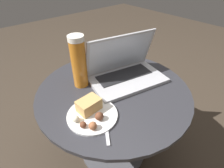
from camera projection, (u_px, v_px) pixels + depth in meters
name	position (u px, v px, depth m)	size (l,w,h in m)	color
ground_plane	(113.00, 147.00, 1.13)	(6.00, 6.00, 0.00)	#382D23
table	(113.00, 107.00, 0.92)	(0.73, 0.73, 0.48)	#515156
laptop	(125.00, 71.00, 0.89)	(0.41, 0.30, 0.23)	#B2B2B7
beer_glass	(79.00, 62.00, 0.80)	(0.07, 0.07, 0.25)	#C6701E
snack_plate	(91.00, 112.00, 0.69)	(0.20, 0.20, 0.06)	white
fork	(106.00, 122.00, 0.67)	(0.11, 0.16, 0.01)	silver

